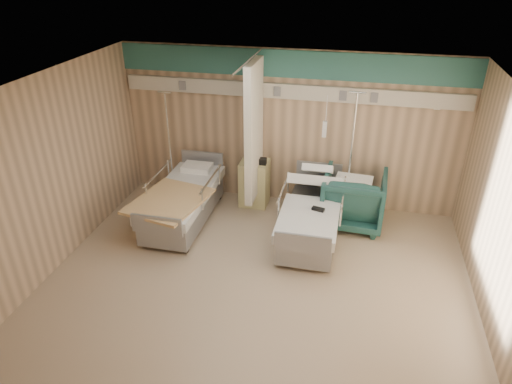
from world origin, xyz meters
TOP-DOWN VIEW (x-y plane):
  - ground at (0.00, 0.00)m, footprint 6.00×5.00m
  - room_walls at (-0.03, 0.25)m, footprint 6.04×5.04m
  - bed_right at (0.60, 1.30)m, footprint 1.00×2.16m
  - bed_left at (-1.60, 1.30)m, footprint 1.00×2.16m
  - bedside_cabinet at (-0.55, 2.20)m, footprint 0.50×0.48m
  - visitor_armchair at (1.25, 1.90)m, footprint 1.06×1.09m
  - waffle_blanket at (1.22, 1.86)m, footprint 0.65×0.59m
  - iv_stand_right at (1.13, 2.15)m, footprint 0.40×0.40m
  - iv_stand_left at (-2.08, 2.02)m, footprint 0.37×0.37m
  - call_remote at (0.72, 1.11)m, footprint 0.21×0.13m
  - tan_blanket at (-1.64, 0.84)m, footprint 1.25×1.46m
  - toiletry_bag at (-0.42, 2.13)m, footprint 0.20×0.13m
  - white_cup at (-0.66, 2.17)m, footprint 0.09×0.09m

SIDE VIEW (x-z plane):
  - ground at x=0.00m, z-range 0.00..0.00m
  - bed_right at x=0.60m, z-range 0.00..0.63m
  - bed_left at x=-1.60m, z-range 0.00..0.63m
  - bedside_cabinet at x=-0.55m, z-range 0.00..0.85m
  - iv_stand_left at x=-2.08m, z-range -0.62..1.47m
  - iv_stand_right at x=1.13m, z-range -0.66..1.59m
  - visitor_armchair at x=1.25m, z-range 0.00..0.95m
  - call_remote at x=0.72m, z-range 0.63..0.67m
  - tan_blanket at x=-1.64m, z-range 0.63..0.67m
  - toiletry_bag at x=-0.42m, z-range 0.85..0.96m
  - white_cup at x=-0.66m, z-range 0.85..0.97m
  - waffle_blanket at x=1.22m, z-range 0.95..1.02m
  - room_walls at x=-0.03m, z-range 0.45..3.27m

